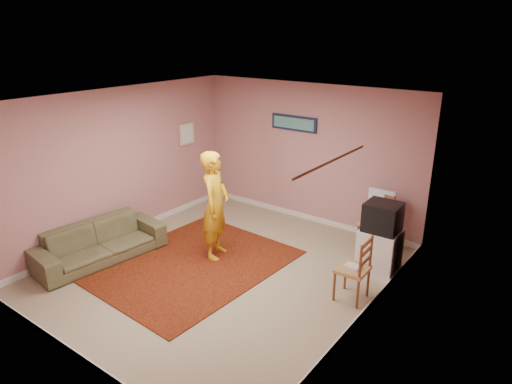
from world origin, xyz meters
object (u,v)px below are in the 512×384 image
Objects in this scene: chair_b at (353,262)px; sofa at (99,242)px; tv_cabinet at (379,252)px; crt_tv at (382,217)px; chair_a at (376,218)px; person at (215,205)px.

chair_b is 3.96m from sofa.
crt_tv reaches higher than tv_cabinet.
tv_cabinet is at bearing -44.26° from chair_a.
tv_cabinet is at bearing -52.16° from sofa.
tv_cabinet is 0.35× the size of sofa.
crt_tv is (-0.01, -0.00, 0.57)m from tv_cabinet.
chair_a reaches higher than tv_cabinet.
person reaches higher than chair_a.
chair_b is 0.25× the size of sofa.
crt_tv is 0.29× the size of person.
crt_tv is 0.81m from chair_a.
crt_tv is 0.95m from chair_b.
tv_cabinet is at bearing -87.80° from person.
tv_cabinet is 4.36m from sofa.
crt_tv is at bearing -87.76° from person.
tv_cabinet is at bearing 176.50° from chair_b.
chair_b reaches higher than sofa.
crt_tv is 2.54m from person.
sofa is (-3.74, -2.22, -0.62)m from crt_tv.
person is (-2.33, -1.01, -0.04)m from crt_tv.
chair_a is 1.57m from chair_b.
chair_a is 2.62m from person.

